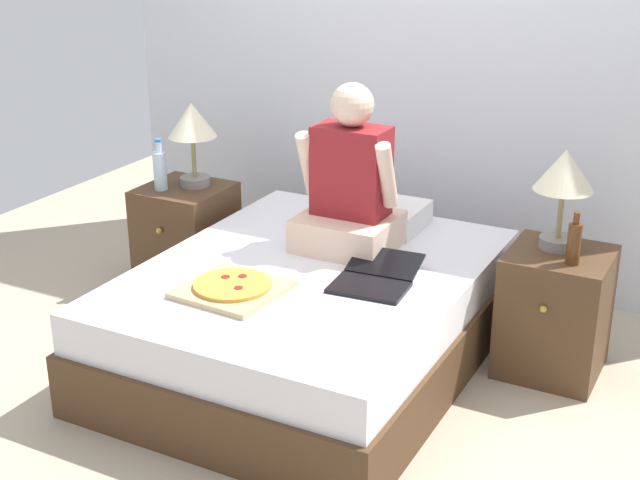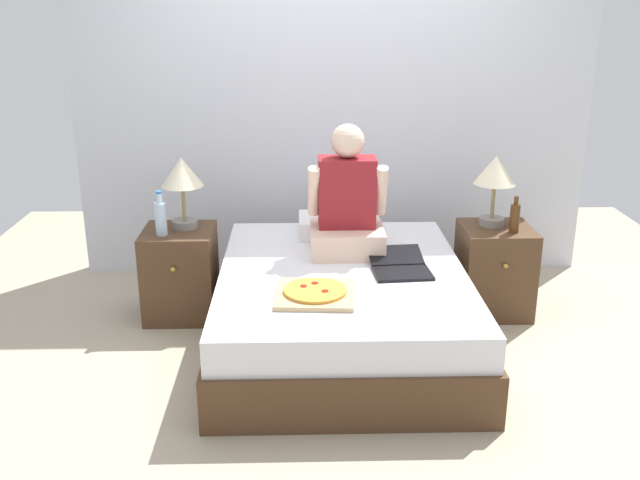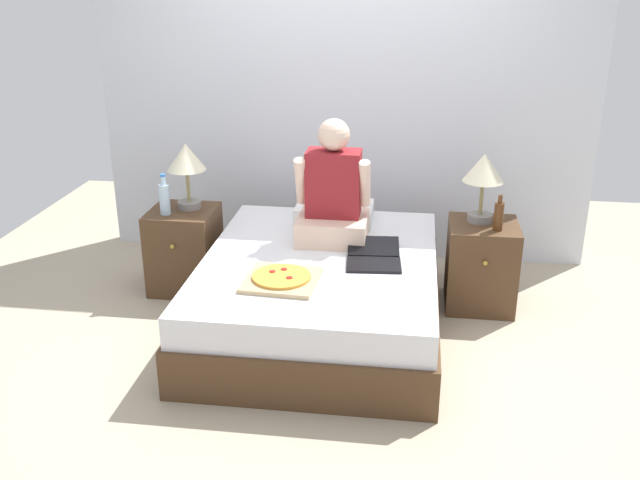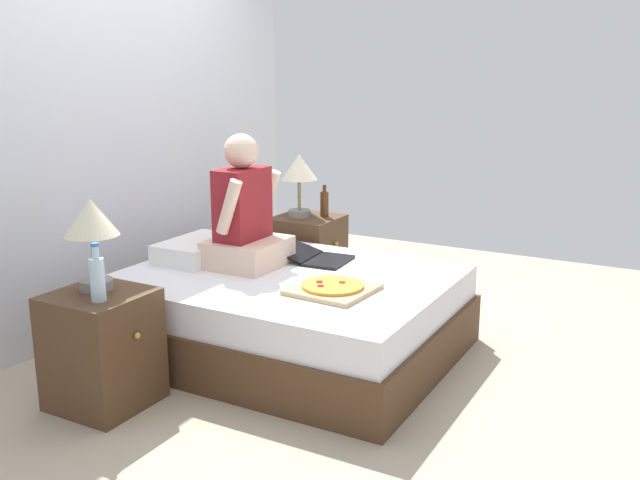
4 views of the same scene
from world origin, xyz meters
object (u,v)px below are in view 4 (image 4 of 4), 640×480
at_px(person_seated, 245,218).
at_px(lamp_on_left_nightstand, 91,224).
at_px(nightstand_left, 102,349).
at_px(nightstand_right, 308,255).
at_px(bed, 288,313).
at_px(beer_bottle, 324,203).
at_px(pizza_box, 333,288).
at_px(lamp_on_right_nightstand, 299,172).
at_px(water_bottle, 97,278).
at_px(laptop, 319,258).

bearing_deg(person_seated, lamp_on_left_nightstand, 169.87).
relative_size(nightstand_left, nightstand_right, 1.00).
relative_size(bed, nightstand_right, 3.23).
bearing_deg(bed, beer_bottle, 17.77).
distance_m(nightstand_left, nightstand_right, 2.01).
distance_m(lamp_on_left_nightstand, pizza_box, 1.26).
height_order(nightstand_left, nightstand_right, same).
height_order(nightstand_left, lamp_on_right_nightstand, lamp_on_right_nightstand).
bearing_deg(beer_bottle, person_seated, -178.34).
xyz_separation_m(water_bottle, person_seated, (1.13, -0.04, 0.07)).
bearing_deg(pizza_box, nightstand_right, 35.20).
relative_size(laptop, pizza_box, 1.03).
xyz_separation_m(beer_bottle, person_seated, (-1.03, -0.03, 0.09)).
height_order(lamp_on_left_nightstand, beer_bottle, lamp_on_left_nightstand).
bearing_deg(laptop, nightstand_left, 160.66).
xyz_separation_m(water_bottle, lamp_on_right_nightstand, (2.06, 0.14, 0.22)).
height_order(bed, person_seated, person_seated).
bearing_deg(pizza_box, lamp_on_left_nightstand, 132.43).
bearing_deg(nightstand_right, water_bottle, -177.54).
bearing_deg(person_seated, nightstand_right, 7.67).
xyz_separation_m(person_seated, pizza_box, (-0.21, -0.70, -0.27)).
bearing_deg(nightstand_right, pizza_box, -144.80).
bearing_deg(nightstand_right, lamp_on_right_nightstand, 120.93).
bearing_deg(nightstand_right, lamp_on_left_nightstand, 178.55).
bearing_deg(lamp_on_right_nightstand, bed, -153.11).
xyz_separation_m(lamp_on_right_nightstand, pizza_box, (-1.14, -0.88, -0.41)).
relative_size(nightstand_left, person_seated, 0.73).
bearing_deg(laptop, pizza_box, -143.94).
bearing_deg(laptop, lamp_on_right_nightstand, 38.58).
bearing_deg(beer_bottle, bed, -162.23).
bearing_deg(pizza_box, laptop, 36.06).
bearing_deg(pizza_box, nightstand_left, 135.51).
bearing_deg(laptop, lamp_on_left_nightstand, 158.17).
distance_m(nightstand_right, laptop, 0.85).
height_order(nightstand_left, beer_bottle, beer_bottle).
bearing_deg(lamp_on_left_nightstand, person_seated, -10.13).
bearing_deg(water_bottle, laptop, -14.97).
relative_size(lamp_on_left_nightstand, lamp_on_right_nightstand, 1.00).
height_order(water_bottle, laptop, water_bottle).
bearing_deg(lamp_on_left_nightstand, nightstand_left, -128.63).
relative_size(nightstand_left, water_bottle, 2.08).
relative_size(nightstand_left, laptop, 1.31).
relative_size(water_bottle, person_seated, 0.35).
distance_m(bed, lamp_on_right_nightstand, 1.28).
distance_m(bed, beer_bottle, 1.21).
bearing_deg(laptop, bed, 175.99).
bearing_deg(lamp_on_left_nightstand, water_bottle, -130.60).
distance_m(lamp_on_left_nightstand, water_bottle, 0.28).
height_order(lamp_on_left_nightstand, lamp_on_right_nightstand, same).
bearing_deg(water_bottle, nightstand_left, 48.35).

